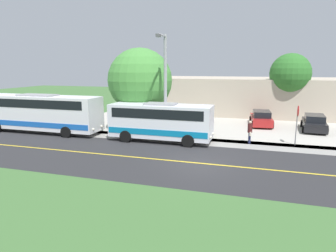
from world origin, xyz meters
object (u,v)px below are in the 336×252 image
(shuttle_bus_front, at_px, (161,120))
(transit_bus_rear, at_px, (39,112))
(parked_car_far, at_px, (314,123))
(pedestrian_with_bags, at_px, (250,131))
(stop_sign, at_px, (297,118))
(tree_lot_edge, at_px, (290,74))
(parked_car_near, at_px, (261,118))
(street_light_pole, at_px, (165,83))
(commercial_building, at_px, (248,95))
(tree_curbside, at_px, (140,81))

(shuttle_bus_front, xyz_separation_m, transit_bus_rear, (-0.03, -11.09, 0.19))
(transit_bus_rear, distance_m, parked_car_far, 24.15)
(pedestrian_with_bags, relative_size, stop_sign, 0.59)
(tree_lot_edge, bearing_deg, parked_car_near, -32.08)
(shuttle_bus_front, relative_size, street_light_pole, 0.99)
(tree_lot_edge, distance_m, commercial_building, 6.51)
(pedestrian_with_bags, bearing_deg, shuttle_bus_front, -79.27)
(pedestrian_with_bags, distance_m, commercial_building, 15.77)
(parked_car_far, bearing_deg, tree_lot_edge, -161.92)
(transit_bus_rear, distance_m, stop_sign, 20.88)
(commercial_building, bearing_deg, parked_car_near, 11.26)
(pedestrian_with_bags, height_order, tree_curbside, tree_curbside)
(transit_bus_rear, relative_size, parked_car_far, 2.51)
(stop_sign, bearing_deg, parked_car_near, -161.49)
(parked_car_far, height_order, commercial_building, commercial_building)
(parked_car_near, bearing_deg, transit_bus_rear, -65.02)
(transit_bus_rear, distance_m, commercial_building, 23.85)
(shuttle_bus_front, height_order, pedestrian_with_bags, shuttle_bus_front)
(parked_car_far, bearing_deg, stop_sign, -19.97)
(stop_sign, distance_m, street_light_pole, 9.90)
(parked_car_far, distance_m, tree_curbside, 15.81)
(stop_sign, relative_size, parked_car_near, 0.64)
(parked_car_near, distance_m, parked_car_far, 4.62)
(stop_sign, distance_m, tree_curbside, 12.85)
(shuttle_bus_front, xyz_separation_m, tree_lot_edge, (-12.94, 10.08, 3.27))
(pedestrian_with_bags, xyz_separation_m, parked_car_near, (-7.40, 0.86, -0.22))
(stop_sign, height_order, commercial_building, commercial_building)
(street_light_pole, height_order, parked_car_near, street_light_pole)
(pedestrian_with_bags, distance_m, parked_car_far, 8.22)
(shuttle_bus_front, bearing_deg, parked_car_near, 139.47)
(street_light_pole, relative_size, parked_car_far, 1.75)
(street_light_pole, xyz_separation_m, commercial_building, (-16.52, 5.53, -2.24))
(pedestrian_with_bags, height_order, street_light_pole, street_light_pole)
(transit_bus_rear, height_order, street_light_pole, street_light_pole)
(shuttle_bus_front, bearing_deg, tree_curbside, -136.19)
(parked_car_far, relative_size, tree_lot_edge, 0.65)
(shuttle_bus_front, relative_size, parked_car_near, 1.74)
(transit_bus_rear, relative_size, pedestrian_with_bags, 6.68)
(street_light_pole, xyz_separation_m, tree_lot_edge, (-12.52, 9.87, 0.50))
(stop_sign, bearing_deg, shuttle_bus_front, -80.45)
(parked_car_near, bearing_deg, commercial_building, -168.74)
(commercial_building, bearing_deg, stop_sign, 14.64)
(shuttle_bus_front, relative_size, stop_sign, 2.73)
(shuttle_bus_front, xyz_separation_m, parked_car_near, (-8.64, 7.39, -0.92))
(stop_sign, relative_size, tree_curbside, 0.40)
(commercial_building, bearing_deg, shuttle_bus_front, -18.70)
(parked_car_far, xyz_separation_m, tree_lot_edge, (-5.45, -1.78, 4.18))
(stop_sign, bearing_deg, transit_bus_rear, -85.60)
(shuttle_bus_front, relative_size, tree_lot_edge, 1.12)
(shuttle_bus_front, xyz_separation_m, commercial_building, (-16.94, 5.73, 0.52))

